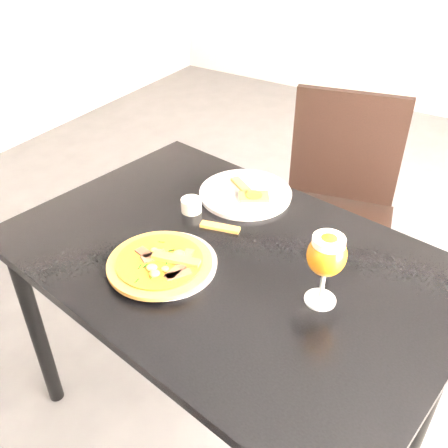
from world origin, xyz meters
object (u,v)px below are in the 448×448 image
Objects in this scene: chair_far at (334,209)px; dining_table at (228,280)px; beer_glass at (327,256)px; pizza at (160,262)px.

dining_table is at bearing -107.53° from chair_far.
dining_table is at bearing 173.41° from beer_glass.
chair_far reaches higher than beer_glass.
dining_table is 1.38× the size of chair_far.
beer_glass is at bearing 2.35° from dining_table.
chair_far is 4.95× the size of beer_glass.
beer_glass is at bearing -85.94° from chair_far.
chair_far is at bearing 94.40° from dining_table.
chair_far is at bearing 78.60° from pizza.
dining_table is 6.83× the size of beer_glass.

